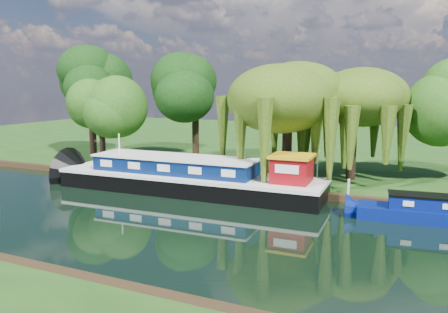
% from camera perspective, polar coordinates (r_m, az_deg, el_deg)
% --- Properties ---
extents(ground, '(120.00, 120.00, 0.00)m').
position_cam_1_polar(ground, '(22.47, 4.93, -10.08)').
color(ground, black).
extents(far_bank, '(120.00, 52.00, 0.45)m').
position_cam_1_polar(far_bank, '(54.96, 16.72, 1.37)').
color(far_bank, '#163B10').
rests_on(far_bank, ground).
extents(dutch_barge, '(19.28, 4.90, 4.04)m').
position_cam_1_polar(dutch_barge, '(30.74, -4.45, -2.82)').
color(dutch_barge, black).
rests_on(dutch_barge, ground).
extents(red_dinghy, '(3.48, 2.57, 0.70)m').
position_cam_1_polar(red_dinghy, '(33.23, -12.76, -3.87)').
color(red_dinghy, maroon).
rests_on(red_dinghy, ground).
extents(willow_left, '(6.81, 6.81, 8.17)m').
position_cam_1_polar(willow_left, '(31.89, 8.37, 7.30)').
color(willow_left, black).
rests_on(willow_left, far_bank).
extents(willow_right, '(6.12, 6.12, 7.45)m').
position_cam_1_polar(willow_right, '(33.66, 16.57, 6.27)').
color(willow_right, black).
rests_on(willow_right, far_bank).
extents(tree_far_left, '(4.68, 4.68, 7.53)m').
position_cam_1_polar(tree_far_left, '(39.83, -15.79, 6.33)').
color(tree_far_left, black).
rests_on(tree_far_left, far_bank).
extents(tree_far_back, '(5.86, 5.86, 9.86)m').
position_cam_1_polar(tree_far_back, '(46.59, -17.06, 8.75)').
color(tree_far_back, black).
rests_on(tree_far_back, far_bank).
extents(tree_far_mid, '(5.55, 5.55, 9.08)m').
position_cam_1_polar(tree_far_mid, '(40.22, -3.79, 8.24)').
color(tree_far_mid, black).
rests_on(tree_far_mid, far_bank).
extents(lamppost, '(0.36, 0.36, 2.56)m').
position_cam_1_polar(lamppost, '(31.61, 12.15, -0.05)').
color(lamppost, silver).
rests_on(lamppost, far_bank).
extents(mooring_posts, '(19.16, 0.16, 1.00)m').
position_cam_1_polar(mooring_posts, '(30.10, 9.34, -3.28)').
color(mooring_posts, silver).
rests_on(mooring_posts, far_bank).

